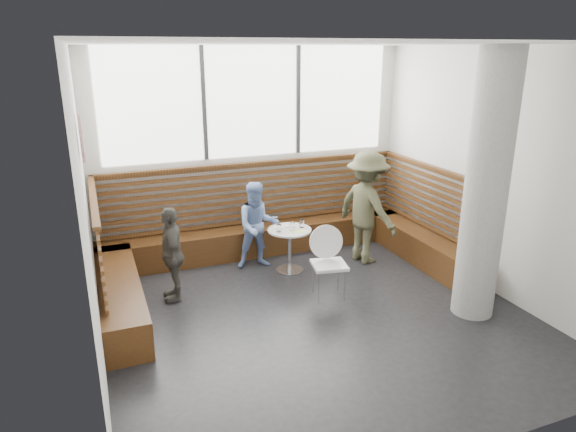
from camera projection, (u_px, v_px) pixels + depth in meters
name	position (u px, v px, depth m)	size (l,w,h in m)	color
room	(320.00, 191.00, 5.85)	(5.00, 5.00, 3.20)	silver
booth	(269.00, 238.00, 7.78)	(5.00, 2.50, 1.44)	#3E240F
concrete_column	(486.00, 189.00, 5.96)	(0.50, 0.50, 3.20)	gray
wall_art	(81.00, 138.00, 5.12)	(0.50, 0.50, 0.03)	white
cafe_table	(290.00, 241.00, 7.50)	(0.64, 0.64, 0.66)	silver
cafe_chair	(327.00, 256.00, 6.73)	(0.45, 0.44, 0.94)	white
adult_man	(367.00, 208.00, 7.76)	(1.11, 0.64, 1.72)	#4D4E34
child_back	(258.00, 225.00, 7.60)	(0.64, 0.50, 1.31)	#7895D0
child_left	(172.00, 254.00, 6.61)	(0.74, 0.31, 1.26)	#484641
plate_near	(279.00, 228.00, 7.49)	(0.18, 0.18, 0.01)	white
plate_far	(289.00, 225.00, 7.59)	(0.20, 0.20, 0.01)	white
glass_left	(279.00, 228.00, 7.32)	(0.07, 0.07, 0.11)	white
glass_mid	(293.00, 226.00, 7.38)	(0.08, 0.08, 0.12)	white
glass_right	(302.00, 223.00, 7.51)	(0.07, 0.07, 0.12)	white
menu_card	(299.00, 231.00, 7.35)	(0.19, 0.13, 0.00)	#A5C64C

